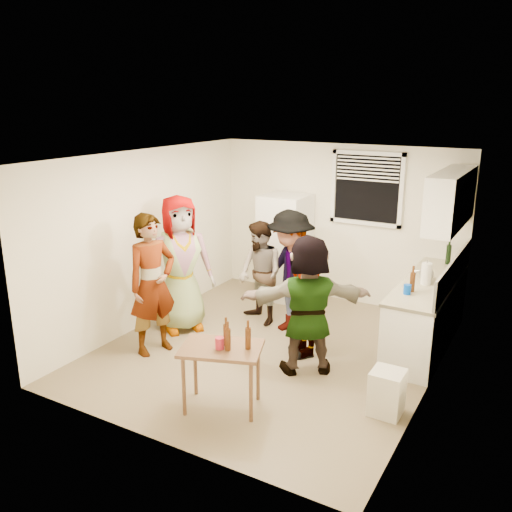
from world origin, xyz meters
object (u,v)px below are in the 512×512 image
Objects in this scene: guest_stripe at (156,350)px; guest_black at (304,353)px; wine_bottle at (447,264)px; blue_cup at (407,294)px; beer_bottle_counter at (412,291)px; guest_back_right at (289,331)px; trash_bin at (387,392)px; beer_bottle_table at (226,345)px; serving_table at (222,407)px; refrigerator at (285,247)px; red_cup at (220,349)px; kettle at (426,280)px; guest_grey at (183,328)px; guest_orange at (306,370)px; guest_back_left at (260,322)px.

guest_stripe is 1.20× the size of guest_black.
wine_bottle reaches higher than blue_cup.
beer_bottle_counter is 1.89m from guest_back_right.
beer_bottle_table reaches higher than trash_bin.
serving_table is at bearing -56.68° from guest_back_right.
guest_back_right is (0.69, -1.21, -0.85)m from refrigerator.
beer_bottle_table reaches higher than guest_back_right.
red_cup is 0.08× the size of guest_black.
guest_grey is at bearing -144.77° from kettle.
wine_bottle is at bearing 66.00° from serving_table.
refrigerator reaches higher than guest_black.
serving_table is at bearing 35.60° from guest_orange.
guest_stripe is at bearing 154.78° from serving_table.
red_cup reaches higher than guest_orange.
serving_table is 1.61m from guest_black.
red_cup is at bearing -124.31° from blue_cup.
red_cup is at bearing -113.62° from wine_bottle.
serving_table is at bearing -123.95° from beer_bottle_counter.
guest_stripe is 1.66m from guest_back_left.
refrigerator is 2.16m from guest_grey.
blue_cup is 0.25× the size of trash_bin.
guest_back_left is at bearing -162.36° from guest_back_right.
kettle is at bearing 82.09° from guest_black.
guest_grey is at bearing 167.43° from trash_bin.
refrigerator reaches higher than kettle.
blue_cup reaches higher than guest_black.
guest_stripe is (-1.49, 0.70, 0.00)m from serving_table.
serving_table is (0.95, -3.32, -0.85)m from refrigerator.
guest_orange is at bearing 158.28° from trash_bin.
guest_orange is (0.43, 1.19, 0.00)m from serving_table.
kettle is 0.66m from blue_cup.
red_cup is at bearing -98.24° from guest_stripe.
refrigerator reaches higher than guest_orange.
guest_orange reaches higher than guest_black.
blue_cup is 2.44m from red_cup.
refrigerator is at bearing 105.85° from red_cup.
guest_stripe reaches higher than guest_black.
serving_table is (-1.55, -3.49, -0.90)m from wine_bottle.
guest_back_right is at bearing -60.22° from refrigerator.
serving_table is at bearing -154.15° from trash_bin.
wine_bottle is 3.75m from beer_bottle_table.
kettle reaches higher than trash_bin.
beer_bottle_counter is 0.50× the size of trash_bin.
guest_stripe is 1.08× the size of guest_orange.
blue_cup reaches higher than guest_grey.
wine_bottle reaches higher than guest_black.
beer_bottle_counter is at bearing 56.05° from serving_table.
guest_black is (0.47, -0.52, 0.00)m from guest_back_right.
guest_black is at bearing -44.17° from guest_stripe.
kettle is 3.03m from red_cup.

